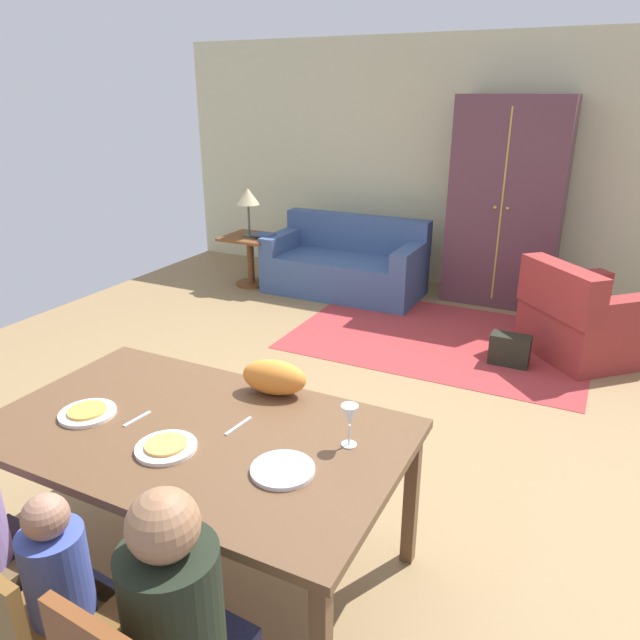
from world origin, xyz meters
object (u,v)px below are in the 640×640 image
(wine_glass, at_px, (350,417))
(table_lamp, at_px, (248,198))
(person_child, at_px, (73,608))
(book_lower, at_px, (266,235))
(dining_chair_child, at_px, (27,632))
(handbag, at_px, (510,350))
(plate_near_child, at_px, (166,448))
(dining_table, at_px, (195,441))
(armchair, at_px, (584,320))
(armoire, at_px, (507,203))
(couch, at_px, (346,265))
(plate_near_woman, at_px, (283,470))
(plate_near_man, at_px, (88,413))
(book_upper, at_px, (264,235))
(side_table, at_px, (250,253))
(cat, at_px, (274,377))

(wine_glass, xyz_separation_m, table_lamp, (-2.85, 3.67, 0.12))
(person_child, bearing_deg, book_lower, 113.51)
(book_lower, bearing_deg, dining_chair_child, -67.33)
(table_lamp, bearing_deg, handbag, -16.23)
(wine_glass, bearing_deg, plate_near_child, -151.18)
(handbag, bearing_deg, dining_table, -106.98)
(wine_glass, xyz_separation_m, armchair, (0.76, 3.23, -0.57))
(armoire, height_order, handbag, armoire)
(dining_chair_child, relative_size, couch, 0.51)
(person_child, bearing_deg, plate_near_woman, 51.46)
(table_lamp, bearing_deg, book_lower, 17.34)
(dining_table, height_order, plate_near_man, plate_near_man)
(dining_table, bearing_deg, plate_near_man, -166.50)
(person_child, distance_m, table_lamp, 5.10)
(dining_chair_child, height_order, armoire, armoire)
(book_upper, bearing_deg, book_lower, 110.99)
(armoire, relative_size, side_table, 3.62)
(table_lamp, height_order, book_upper, table_lamp)
(dining_table, xyz_separation_m, plate_near_child, (0.00, -0.18, 0.07))
(dining_chair_child, distance_m, armoire, 5.50)
(couch, xyz_separation_m, table_lamp, (-1.10, -0.26, 0.70))
(person_child, xyz_separation_m, armoire, (0.49, 5.28, 0.62))
(couch, xyz_separation_m, handbag, (2.00, -1.16, -0.17))
(table_lamp, bearing_deg, wine_glass, -52.17)
(armoire, relative_size, table_lamp, 3.89)
(armoire, bearing_deg, person_child, -95.27)
(armoire, bearing_deg, couch, -164.02)
(plate_near_man, relative_size, side_table, 0.43)
(plate_near_man, bearing_deg, dining_chair_child, -57.49)
(plate_near_man, bearing_deg, armchair, 61.58)
(plate_near_child, relative_size, wine_glass, 1.34)
(plate_near_woman, distance_m, side_table, 4.79)
(side_table, bearing_deg, couch, 13.24)
(plate_near_woman, xyz_separation_m, couch, (-1.60, 4.20, -0.47))
(plate_near_woman, distance_m, dining_chair_child, 0.98)
(person_child, distance_m, couch, 4.95)
(plate_near_child, bearing_deg, couch, 104.35)
(plate_near_man, xyz_separation_m, side_table, (-1.69, 3.97, -0.39))
(dining_table, xyz_separation_m, handbag, (0.90, 2.95, -0.57))
(armoire, bearing_deg, dining_table, -96.13)
(plate_near_man, relative_size, dining_chair_child, 0.29)
(plate_near_child, height_order, couch, couch)
(plate_near_man, relative_size, handbag, 0.78)
(cat, bearing_deg, plate_near_woman, -65.14)
(book_lower, bearing_deg, armoire, 14.69)
(armchair, relative_size, armoire, 0.58)
(plate_near_man, xyz_separation_m, armoire, (0.99, 4.68, 0.28))
(book_lower, bearing_deg, book_upper, -69.01)
(person_child, height_order, couch, person_child)
(armchair, bearing_deg, dining_chair_child, -108.22)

